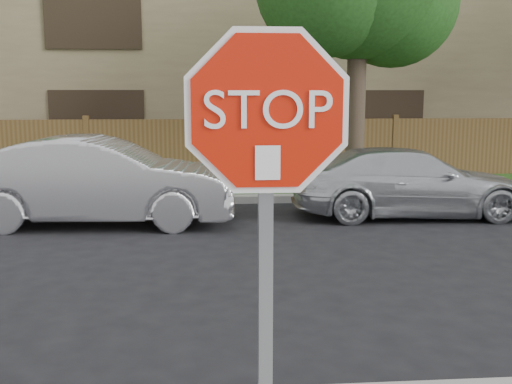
{
  "coord_description": "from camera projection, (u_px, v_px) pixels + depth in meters",
  "views": [
    {
      "loc": [
        -0.95,
        -4.09,
        2.22
      ],
      "look_at": [
        -0.69,
        -0.9,
        1.7
      ],
      "focal_mm": 42.0,
      "sensor_mm": 36.0,
      "label": 1
    }
  ],
  "objects": [
    {
      "name": "far_curb",
      "position": [
        254.0,
        199.0,
        12.46
      ],
      "size": [
        70.0,
        0.3,
        0.15
      ],
      "primitive_type": "cube",
      "color": "gray",
      "rests_on": "ground"
    },
    {
      "name": "grass_strip",
      "position": [
        248.0,
        187.0,
        14.09
      ],
      "size": [
        70.0,
        3.0,
        0.12
      ],
      "primitive_type": "cube",
      "color": "#1E4714",
      "rests_on": "ground"
    },
    {
      "name": "fence",
      "position": [
        244.0,
        150.0,
        15.54
      ],
      "size": [
        70.0,
        0.12,
        1.6
      ],
      "primitive_type": "cube",
      "color": "brown",
      "rests_on": "ground"
    },
    {
      "name": "apartment_building",
      "position": [
        234.0,
        56.0,
        20.61
      ],
      "size": [
        35.2,
        9.2,
        7.2
      ],
      "color": "#97815D",
      "rests_on": "ground"
    },
    {
      "name": "stop_sign",
      "position": [
        267.0,
        184.0,
        2.65
      ],
      "size": [
        1.01,
        0.13,
        2.55
      ],
      "color": "gray",
      "rests_on": "sidewalk_near"
    },
    {
      "name": "sedan_left",
      "position": [
        100.0,
        181.0,
        10.24
      ],
      "size": [
        4.68,
        1.84,
        1.52
      ],
      "primitive_type": "imported",
      "rotation": [
        0.0,
        0.0,
        1.52
      ],
      "color": "silver",
      "rests_on": "ground"
    },
    {
      "name": "sedan_right",
      "position": [
        409.0,
        182.0,
        11.0
      ],
      "size": [
        4.39,
        1.91,
        1.26
      ],
      "primitive_type": "imported",
      "rotation": [
        0.0,
        0.0,
        1.54
      ],
      "color": "silver",
      "rests_on": "ground"
    }
  ]
}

